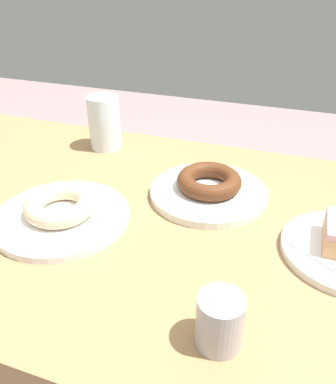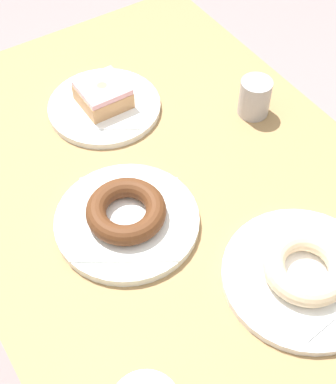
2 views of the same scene
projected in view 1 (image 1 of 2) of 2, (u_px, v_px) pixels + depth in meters
The scene contains 9 objects.
table at pixel (147, 245), 0.75m from camera, with size 1.22×0.67×0.78m.
plate_sugar_ring at pixel (62, 217), 0.69m from camera, with size 0.24×0.24×0.01m, color white.
napkin_sugar_ring at pixel (61, 213), 0.69m from camera, with size 0.15×0.15×0.00m, color white.
donut_sugar_ring at pixel (60, 205), 0.68m from camera, with size 0.12×0.12×0.03m, color beige.
plate_chocolate_ring at pixel (208, 193), 0.76m from camera, with size 0.22×0.22×0.01m, color white.
napkin_chocolate_ring at pixel (209, 189), 0.76m from camera, with size 0.16×0.16×0.00m, color white.
donut_chocolate_ring at pixel (209, 181), 0.75m from camera, with size 0.12×0.12×0.03m, color #552D17.
water_glass at pixel (104, 123), 0.93m from camera, with size 0.07×0.07×0.12m, color silver.
sugar_jar at pixel (220, 321), 0.46m from camera, with size 0.06×0.06×0.07m, color #B0ACB3.
Camera 1 is at (-0.23, 0.54, 1.18)m, focal length 36.92 mm.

